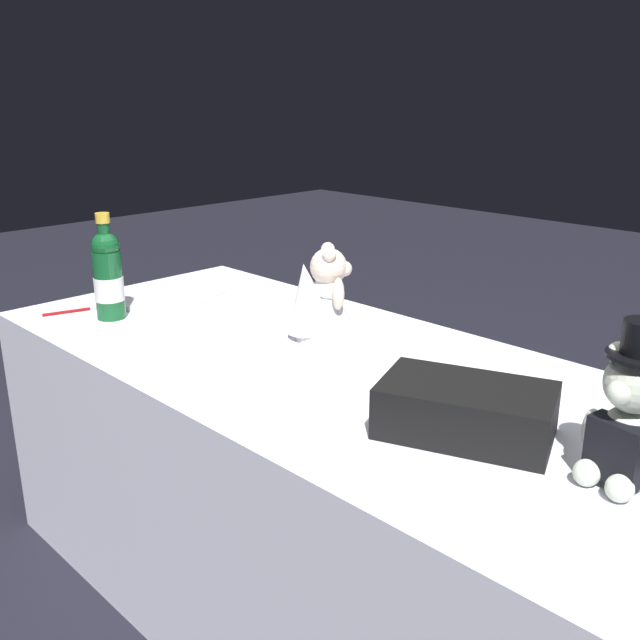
% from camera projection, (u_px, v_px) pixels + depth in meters
% --- Properties ---
extents(ground_plane, '(12.00, 12.00, 0.00)m').
position_uv_depth(ground_plane, '(320.00, 601.00, 1.97)').
color(ground_plane, black).
extents(reception_table, '(1.88, 0.84, 0.73)m').
position_uv_depth(reception_table, '(320.00, 487.00, 1.86)').
color(reception_table, white).
rests_on(reception_table, ground_plane).
extents(teddy_bear_groom, '(0.15, 0.14, 0.29)m').
position_uv_depth(teddy_bear_groom, '(628.00, 419.00, 1.16)').
color(teddy_bear_groom, silver).
rests_on(teddy_bear_groom, reception_table).
extents(teddy_bear_bride, '(0.23, 0.24, 0.25)m').
position_uv_depth(teddy_bear_bride, '(322.00, 299.00, 1.86)').
color(teddy_bear_bride, white).
rests_on(teddy_bear_bride, reception_table).
extents(champagne_bottle, '(0.08, 0.08, 0.31)m').
position_uv_depth(champagne_bottle, '(108.00, 274.00, 2.02)').
color(champagne_bottle, '#124D24').
rests_on(champagne_bottle, reception_table).
extents(signing_pen, '(0.05, 0.14, 0.01)m').
position_uv_depth(signing_pen, '(68.00, 312.00, 2.10)').
color(signing_pen, maroon).
rests_on(signing_pen, reception_table).
extents(gift_case_black, '(0.37, 0.29, 0.10)m').
position_uv_depth(gift_case_black, '(466.00, 410.00, 1.35)').
color(gift_case_black, black).
rests_on(gift_case_black, reception_table).
extents(guestbook, '(0.34, 0.36, 0.02)m').
position_uv_depth(guestbook, '(176.00, 299.00, 2.21)').
color(guestbook, white).
rests_on(guestbook, reception_table).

